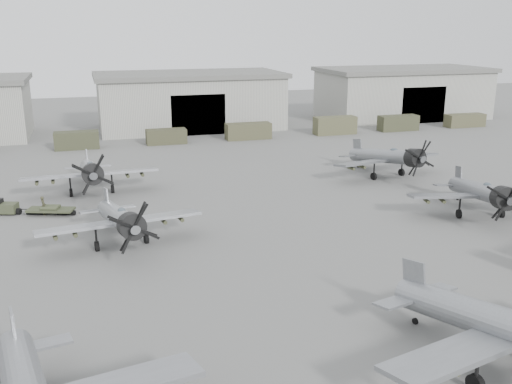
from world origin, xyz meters
TOP-DOWN VIEW (x-y plane):
  - ground at (0.00, 0.00)m, footprint 220.00×220.00m
  - hangar_center at (0.00, 61.96)m, footprint 29.00×14.80m
  - hangar_right at (38.00, 61.96)m, footprint 29.00×14.80m
  - support_truck_2 at (-17.41, 50.00)m, footprint 5.70×2.20m
  - support_truck_3 at (-5.59, 50.00)m, footprint 5.47×2.20m
  - support_truck_4 at (6.18, 50.00)m, footprint 6.50×2.20m
  - support_truck_5 at (19.72, 50.00)m, footprint 6.36×2.20m
  - support_truck_6 at (30.42, 50.00)m, footprint 6.22×2.20m
  - support_truck_7 at (42.54, 50.00)m, footprint 6.51×2.20m
  - aircraft_mid_1 at (-14.23, 12.42)m, footprint 12.11×10.89m
  - aircraft_mid_2 at (15.31, 10.48)m, footprint 12.29×11.06m
  - aircraft_far_0 at (-16.03, 27.13)m, footprint 12.80×11.52m
  - aircraft_far_1 at (14.52, 24.63)m, footprint 12.67×11.40m
  - tug_trailer at (-21.87, 22.70)m, footprint 6.83×3.48m
  - ground_crew at (-20.15, 22.02)m, footprint 0.54×0.69m

SIDE VIEW (x-z plane):
  - ground at x=0.00m, z-range 0.00..0.00m
  - tug_trailer at x=-21.87m, z-range -0.17..1.20m
  - ground_crew at x=-20.15m, z-range 0.00..1.67m
  - support_truck_3 at x=-5.59m, z-range 0.00..2.02m
  - support_truck_7 at x=42.54m, z-range 0.00..2.06m
  - support_truck_4 at x=6.18m, z-range 0.00..2.31m
  - support_truck_2 at x=-17.41m, z-range 0.00..2.31m
  - support_truck_6 at x=30.42m, z-range 0.00..2.36m
  - support_truck_5 at x=19.72m, z-range 0.00..2.64m
  - aircraft_mid_1 at x=-14.23m, z-range -0.22..4.59m
  - aircraft_mid_2 at x=15.31m, z-range -0.22..4.67m
  - aircraft_far_1 at x=14.52m, z-range -0.23..4.80m
  - aircraft_far_0 at x=-16.03m, z-range -0.23..4.89m
  - hangar_center at x=0.00m, z-range 0.02..8.72m
  - hangar_right at x=38.00m, z-range 0.02..8.72m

